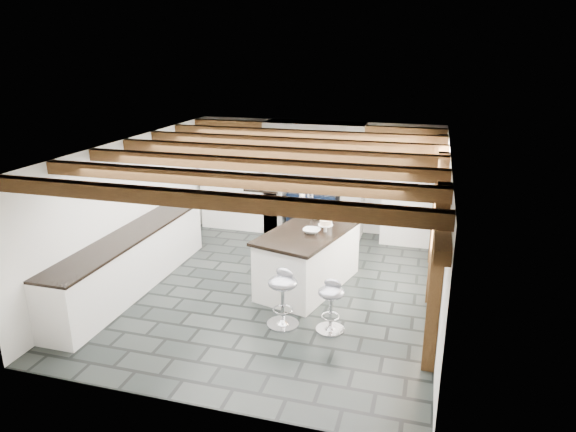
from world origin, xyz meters
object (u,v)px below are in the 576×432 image
(bar_stool_far, at_px, (283,291))
(range_cooker, at_px, (313,212))
(bar_stool_near, at_px, (331,300))
(kitchen_island, at_px, (309,257))

(bar_stool_far, bearing_deg, range_cooker, 116.39)
(bar_stool_near, height_order, bar_stool_far, bar_stool_far)
(range_cooker, distance_m, bar_stool_near, 3.90)
(bar_stool_near, bearing_deg, bar_stool_far, -166.29)
(bar_stool_near, bearing_deg, range_cooker, 117.26)
(kitchen_island, distance_m, bar_stool_far, 1.31)
(kitchen_island, relative_size, bar_stool_far, 2.60)
(range_cooker, relative_size, bar_stool_far, 1.21)
(range_cooker, distance_m, bar_stool_far, 3.80)
(range_cooker, height_order, kitchen_island, kitchen_island)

